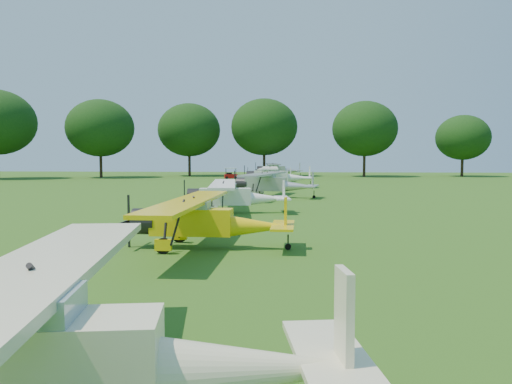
{
  "coord_description": "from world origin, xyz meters",
  "views": [
    {
      "loc": [
        3.87,
        -26.35,
        3.16
      ],
      "look_at": [
        1.65,
        -1.27,
        1.4
      ],
      "focal_mm": 35.0,
      "sensor_mm": 36.0,
      "label": 1
    }
  ],
  "objects_px": {
    "aircraft_5": "(276,175)",
    "aircraft_7": "(277,169)",
    "aircraft_2": "(204,218)",
    "aircraft_4": "(272,182)",
    "golf_cart": "(230,175)",
    "aircraft_6": "(269,173)",
    "aircraft_3": "(233,194)",
    "aircraft_1": "(60,348)"
  },
  "relations": [
    {
      "from": "aircraft_7",
      "to": "aircraft_4",
      "type": "bearing_deg",
      "value": -94.68
    },
    {
      "from": "aircraft_4",
      "to": "golf_cart",
      "type": "bearing_deg",
      "value": 112.55
    },
    {
      "from": "aircraft_5",
      "to": "aircraft_7",
      "type": "xyz_separation_m",
      "value": [
        -1.13,
        26.61,
        0.03
      ]
    },
    {
      "from": "aircraft_3",
      "to": "aircraft_6",
      "type": "distance_m",
      "value": 36.66
    },
    {
      "from": "aircraft_2",
      "to": "aircraft_3",
      "type": "xyz_separation_m",
      "value": [
        -0.47,
        10.93,
        0.02
      ]
    },
    {
      "from": "golf_cart",
      "to": "aircraft_3",
      "type": "bearing_deg",
      "value": -96.29
    },
    {
      "from": "aircraft_5",
      "to": "aircraft_4",
      "type": "bearing_deg",
      "value": -91.84
    },
    {
      "from": "aircraft_2",
      "to": "aircraft_4",
      "type": "xyz_separation_m",
      "value": [
        1.12,
        22.01,
        0.15
      ]
    },
    {
      "from": "aircraft_7",
      "to": "golf_cart",
      "type": "distance_m",
      "value": 9.07
    },
    {
      "from": "aircraft_3",
      "to": "aircraft_6",
      "type": "xyz_separation_m",
      "value": [
        -0.31,
        36.66,
        -0.01
      ]
    },
    {
      "from": "aircraft_4",
      "to": "aircraft_3",
      "type": "bearing_deg",
      "value": -88.96
    },
    {
      "from": "aircraft_4",
      "to": "aircraft_5",
      "type": "height_order",
      "value": "aircraft_5"
    },
    {
      "from": "aircraft_3",
      "to": "aircraft_4",
      "type": "height_order",
      "value": "aircraft_4"
    },
    {
      "from": "aircraft_4",
      "to": "golf_cart",
      "type": "relative_size",
      "value": 5.16
    },
    {
      "from": "aircraft_2",
      "to": "aircraft_5",
      "type": "height_order",
      "value": "aircraft_5"
    },
    {
      "from": "aircraft_1",
      "to": "golf_cart",
      "type": "xyz_separation_m",
      "value": [
        -7.7,
        67.7,
        -0.63
      ]
    },
    {
      "from": "aircraft_4",
      "to": "aircraft_5",
      "type": "xyz_separation_m",
      "value": [
        -0.31,
        13.26,
        0.11
      ]
    },
    {
      "from": "aircraft_5",
      "to": "aircraft_6",
      "type": "relative_size",
      "value": 1.23
    },
    {
      "from": "aircraft_3",
      "to": "golf_cart",
      "type": "bearing_deg",
      "value": 90.78
    },
    {
      "from": "aircraft_3",
      "to": "aircraft_4",
      "type": "distance_m",
      "value": 11.2
    },
    {
      "from": "aircraft_5",
      "to": "aircraft_1",
      "type": "bearing_deg",
      "value": -93.19
    },
    {
      "from": "aircraft_5",
      "to": "golf_cart",
      "type": "relative_size",
      "value": 5.62
    },
    {
      "from": "aircraft_6",
      "to": "aircraft_7",
      "type": "distance_m",
      "value": 14.3
    },
    {
      "from": "aircraft_2",
      "to": "aircraft_6",
      "type": "distance_m",
      "value": 47.6
    },
    {
      "from": "aircraft_4",
      "to": "aircraft_7",
      "type": "relative_size",
      "value": 0.89
    },
    {
      "from": "aircraft_3",
      "to": "aircraft_7",
      "type": "distance_m",
      "value": 50.96
    },
    {
      "from": "aircraft_2",
      "to": "aircraft_4",
      "type": "relative_size",
      "value": 0.87
    },
    {
      "from": "aircraft_2",
      "to": "golf_cart",
      "type": "height_order",
      "value": "aircraft_2"
    },
    {
      "from": "aircraft_2",
      "to": "aircraft_7",
      "type": "bearing_deg",
      "value": 90.46
    },
    {
      "from": "aircraft_4",
      "to": "aircraft_7",
      "type": "height_order",
      "value": "aircraft_7"
    },
    {
      "from": "aircraft_6",
      "to": "aircraft_7",
      "type": "relative_size",
      "value": 0.79
    },
    {
      "from": "aircraft_6",
      "to": "golf_cart",
      "type": "distance_m",
      "value": 10.18
    },
    {
      "from": "aircraft_4",
      "to": "golf_cart",
      "type": "height_order",
      "value": "aircraft_4"
    },
    {
      "from": "aircraft_7",
      "to": "aircraft_6",
      "type": "bearing_deg",
      "value": -98.54
    },
    {
      "from": "aircraft_3",
      "to": "aircraft_2",
      "type": "bearing_deg",
      "value": -94.96
    },
    {
      "from": "aircraft_2",
      "to": "aircraft_7",
      "type": "relative_size",
      "value": 0.78
    },
    {
      "from": "aircraft_3",
      "to": "aircraft_4",
      "type": "relative_size",
      "value": 0.9
    },
    {
      "from": "aircraft_7",
      "to": "aircraft_2",
      "type": "bearing_deg",
      "value": -96.45
    },
    {
      "from": "aircraft_7",
      "to": "golf_cart",
      "type": "height_order",
      "value": "aircraft_7"
    },
    {
      "from": "aircraft_1",
      "to": "aircraft_2",
      "type": "xyz_separation_m",
      "value": [
        -0.8,
        12.0,
        -0.08
      ]
    },
    {
      "from": "golf_cart",
      "to": "aircraft_4",
      "type": "bearing_deg",
      "value": -91.08
    },
    {
      "from": "aircraft_1",
      "to": "aircraft_6",
      "type": "xyz_separation_m",
      "value": [
        -1.57,
        59.59,
        -0.07
      ]
    }
  ]
}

